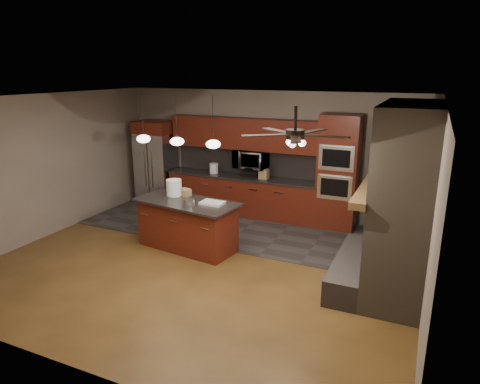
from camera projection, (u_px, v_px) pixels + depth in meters
The scene contains 22 objects.
ground at pixel (204, 263), 7.44m from camera, with size 7.00×7.00×0.00m, color brown.
ceiling at pixel (200, 98), 6.67m from camera, with size 7.00×6.00×0.02m, color white.
back_wall at pixel (266, 154), 9.69m from camera, with size 7.00×0.02×2.80m, color gray.
right_wall at pixel (433, 213), 5.68m from camera, with size 0.02×6.00×2.80m, color gray.
left_wall at pixel (47, 166), 8.43m from camera, with size 0.02×6.00×2.80m, color gray.
slate_tile_patch at pixel (245, 229), 9.02m from camera, with size 7.00×2.40×0.01m, color #353230.
fireplace_column at pixel (398, 207), 6.24m from camera, with size 1.30×2.10×2.80m.
back_cabinetry at pixel (243, 176), 9.79m from camera, with size 3.59×0.64×2.20m.
oven_tower at pixel (338, 173), 8.81m from camera, with size 0.80×0.63×2.38m.
microwave at pixel (251, 159), 9.60m from camera, with size 0.73×0.41×0.50m, color silver.
refrigerator at pixel (157, 163), 10.53m from camera, with size 0.88×0.75×2.05m.
kitchen_island at pixel (187, 224), 7.93m from camera, with size 2.05×1.15×0.92m.
white_bucket at pixel (174, 188), 8.11m from camera, with size 0.29×0.29×0.31m, color white.
paint_can at pixel (189, 203), 7.50m from camera, with size 0.19×0.19×0.13m, color #B2B1B6.
paint_tray at pixel (212, 203), 7.64m from camera, with size 0.41×0.29×0.04m, color silver.
cardboard_box at pixel (185, 192), 8.12m from camera, with size 0.21×0.16×0.14m, color #92744B.
counter_bucket at pixel (214, 168), 10.00m from camera, with size 0.20×0.20×0.23m, color white.
counter_box at pixel (264, 174), 9.46m from camera, with size 0.20×0.15×0.22m, color #977B4E.
pendant_left at pixel (144, 139), 8.16m from camera, with size 0.26×0.26×0.92m.
pendant_center at pixel (177, 141), 7.87m from camera, with size 0.26×0.26×0.92m.
pendant_right at pixel (213, 144), 7.57m from camera, with size 0.26×0.26×0.92m.
ceiling_fan at pixel (295, 134), 5.35m from camera, with size 1.27×1.33×0.41m.
Camera 1 is at (3.36, -5.96, 3.23)m, focal length 32.00 mm.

